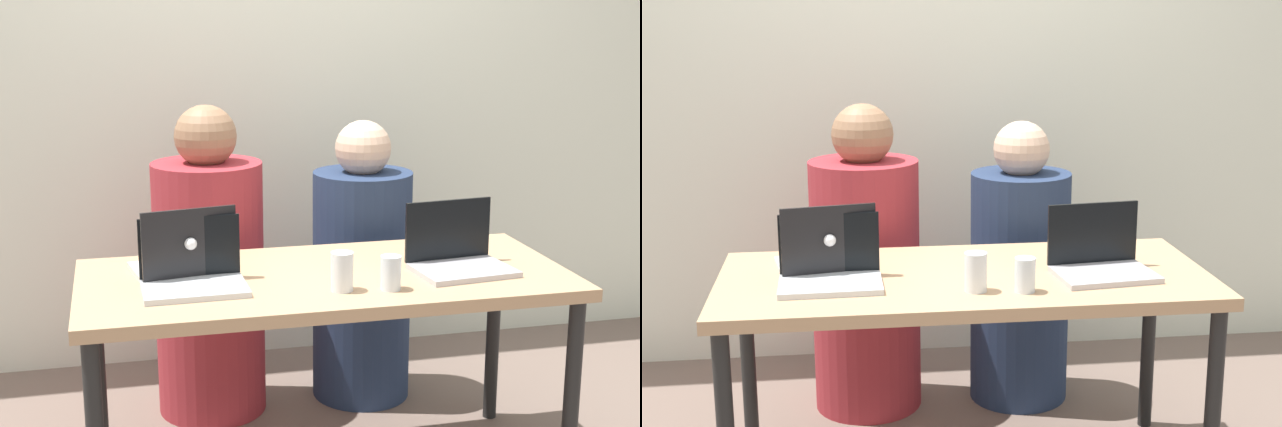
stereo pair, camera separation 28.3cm
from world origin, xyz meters
TOP-DOWN VIEW (x-y plane):
  - back_wall at (0.00, 1.21)m, footprint 4.50×0.10m
  - desk at (0.00, 0.00)m, footprint 1.54×0.69m
  - person_on_left at (-0.30, 0.62)m, footprint 0.42×0.42m
  - person_on_right at (0.30, 0.62)m, footprint 0.47×0.47m
  - laptop_front_left at (-0.42, -0.05)m, footprint 0.31×0.24m
  - laptop_front_right at (0.42, -0.05)m, footprint 0.32×0.26m
  - laptop_back_left at (-0.43, 0.09)m, footprint 0.33×0.29m
  - water_glass_center at (0.01, -0.18)m, footprint 0.07×0.07m
  - water_glass_right at (0.15, -0.20)m, footprint 0.06×0.06m

SIDE VIEW (x-z plane):
  - person_on_right at x=0.30m, z-range -0.06..1.05m
  - person_on_left at x=-0.30m, z-range -0.07..1.12m
  - desk at x=0.00m, z-range 0.29..1.00m
  - water_glass_right at x=0.15m, z-range 0.70..0.81m
  - laptop_front_left at x=-0.42m, z-range 0.65..0.86m
  - laptop_front_right at x=0.42m, z-range 0.65..0.86m
  - laptop_back_left at x=-0.43m, z-range 0.64..0.87m
  - water_glass_center at x=0.01m, z-range 0.70..0.82m
  - back_wall at x=0.00m, z-range 0.00..2.66m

